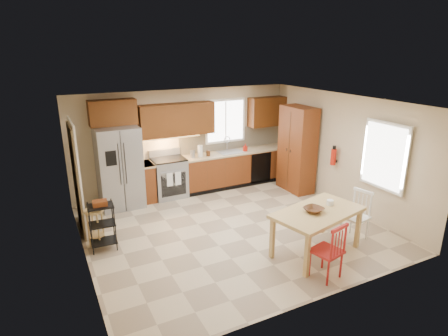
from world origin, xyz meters
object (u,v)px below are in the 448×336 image
at_px(table_jar, 330,204).
at_px(utility_cart, 102,226).
at_px(bar_stool, 96,227).
at_px(table_bowl, 313,212).
at_px(range_stove, 169,178).
at_px(soap_bottle, 245,147).
at_px(refrigerator, 119,168).
at_px(pantry, 297,149).
at_px(chair_white, 355,216).
at_px(chair_red, 327,250).
at_px(dining_table, 316,232).
at_px(fire_extinguisher, 333,157).

xyz_separation_m(table_jar, utility_cart, (-3.64, 1.68, -0.38)).
bearing_deg(utility_cart, bar_stool, 119.33).
xyz_separation_m(table_bowl, bar_stool, (-3.28, 1.98, -0.43)).
height_order(range_stove, soap_bottle, soap_bottle).
xyz_separation_m(refrigerator, soap_bottle, (3.18, -0.02, 0.09)).
bearing_deg(table_jar, range_stove, 116.79).
height_order(refrigerator, pantry, pantry).
bearing_deg(chair_white, pantry, -25.96).
relative_size(refrigerator, soap_bottle, 9.53).
distance_m(range_stove, chair_red, 4.41).
xyz_separation_m(chair_white, utility_cart, (-4.24, 1.73, -0.03)).
relative_size(chair_red, bar_stool, 1.33).
bearing_deg(chair_white, soap_bottle, -7.18).
xyz_separation_m(refrigerator, range_stove, (1.15, 0.06, -0.45)).
height_order(dining_table, chair_white, chair_white).
bearing_deg(utility_cart, soap_bottle, 28.13).
distance_m(pantry, table_bowl, 3.12).
height_order(pantry, chair_red, pantry).
relative_size(range_stove, bar_stool, 1.31).
relative_size(dining_table, table_bowl, 4.94).
distance_m(refrigerator, utility_cart, 1.97).
height_order(table_jar, utility_cart, table_jar).
bearing_deg(pantry, chair_red, -120.01).
xyz_separation_m(fire_extinguisher, table_jar, (-1.40, -1.49, -0.29)).
height_order(chair_red, table_jar, chair_red).
relative_size(chair_white, table_jar, 6.76).
height_order(range_stove, bar_stool, range_stove).
distance_m(refrigerator, chair_red, 4.79).
relative_size(refrigerator, table_bowl, 5.65).
bearing_deg(soap_bottle, bar_stool, -158.62).
bearing_deg(refrigerator, chair_white, -44.85).
relative_size(range_stove, table_bowl, 2.86).
height_order(fire_extinguisher, chair_red, fire_extinguisher).
height_order(range_stove, chair_red, chair_red).
bearing_deg(bar_stool, range_stove, 59.62).
bearing_deg(dining_table, fire_extinguisher, 29.30).
xyz_separation_m(pantry, utility_cart, (-4.84, -0.85, -0.61)).
height_order(refrigerator, soap_bottle, refrigerator).
distance_m(fire_extinguisher, dining_table, 2.47).
bearing_deg(soap_bottle, range_stove, 177.60).
bearing_deg(bar_stool, chair_red, -21.43).
distance_m(table_jar, utility_cart, 4.02).
distance_m(range_stove, fire_extinguisher, 3.83).
bearing_deg(pantry, range_stove, 161.71).
relative_size(chair_white, table_bowl, 2.90).
distance_m(soap_bottle, pantry, 1.31).
relative_size(pantry, bar_stool, 2.99).
relative_size(range_stove, pantry, 0.44).
height_order(range_stove, fire_extinguisher, fire_extinguisher).
distance_m(range_stove, pantry, 3.19).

